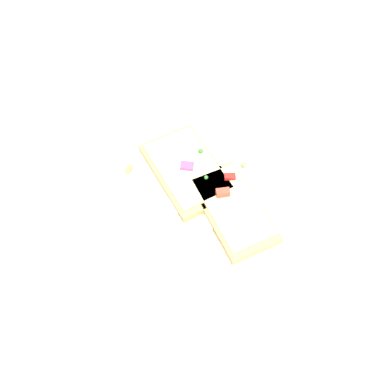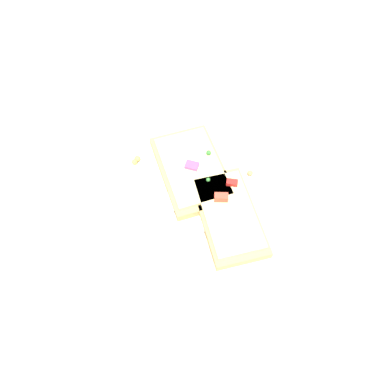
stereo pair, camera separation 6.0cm
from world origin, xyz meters
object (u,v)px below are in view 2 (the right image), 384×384
(pizza_slice_main, at_px, (192,169))
(pizza_slice_corner, at_px, (228,215))
(fork, at_px, (206,210))
(napkin, at_px, (60,204))
(plate, at_px, (192,197))
(knife, at_px, (163,223))

(pizza_slice_main, distance_m, pizza_slice_corner, 0.10)
(fork, xyz_separation_m, napkin, (0.02, -0.24, -0.01))
(pizza_slice_main, height_order, napkin, pizza_slice_main)
(plate, xyz_separation_m, knife, (0.06, -0.04, 0.01))
(fork, relative_size, pizza_slice_corner, 1.12)
(plate, xyz_separation_m, fork, (0.03, 0.03, 0.01))
(pizza_slice_corner, bearing_deg, fork, 55.58)
(plate, xyz_separation_m, napkin, (0.04, -0.21, -0.00))
(plate, distance_m, napkin, 0.22)
(plate, relative_size, napkin, 2.07)
(knife, distance_m, napkin, 0.18)
(knife, xyz_separation_m, pizza_slice_main, (-0.10, 0.03, 0.01))
(plate, xyz_separation_m, pizza_slice_main, (-0.05, -0.01, 0.02))
(plate, height_order, pizza_slice_corner, pizza_slice_corner)
(pizza_slice_main, bearing_deg, fork, 177.82)
(plate, height_order, fork, fork)
(knife, bearing_deg, pizza_slice_main, -8.90)
(plate, relative_size, knife, 1.48)
(plate, bearing_deg, knife, -32.32)
(plate, bearing_deg, fork, 45.20)
(fork, bearing_deg, knife, 123.45)
(plate, distance_m, pizza_slice_corner, 0.07)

